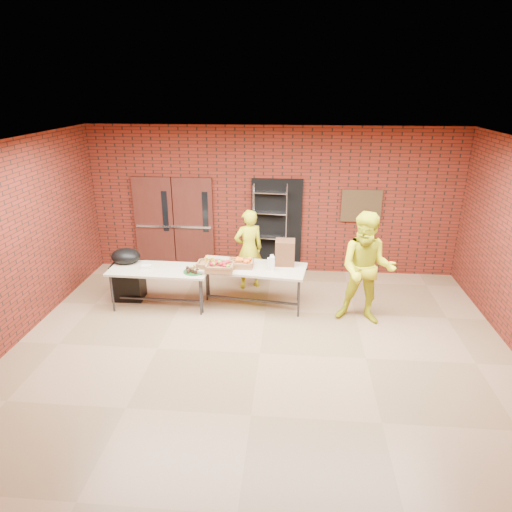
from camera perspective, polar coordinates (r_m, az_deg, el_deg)
The scene contains 19 objects.
room at distance 6.64m, azimuth 0.52°, elevation -0.39°, with size 8.08×7.08×3.28m.
double_doors at distance 10.40m, azimuth -10.19°, elevation 4.00°, with size 1.78×0.12×2.10m.
dark_doorway at distance 10.08m, azimuth 2.59°, elevation 3.75°, with size 1.10×0.06×2.10m, color black.
bronze_plaque at distance 10.03m, azimuth 13.02°, elevation 6.12°, with size 0.85×0.04×0.70m, color #46331C.
wire_rack at distance 9.97m, azimuth 1.74°, elevation 3.27°, with size 0.73×0.24×2.00m, color #ACAAB1, non-canonical shape.
table_left at distance 8.71m, azimuth -11.98°, elevation -1.94°, with size 1.87×0.82×0.76m.
table_right at distance 8.47m, azimuth -0.56°, elevation -1.77°, with size 2.08×1.08×0.82m.
basket_bananas at distance 8.46m, azimuth -5.96°, elevation -0.99°, with size 0.40×0.31×0.12m.
basket_oranges at distance 8.44m, azimuth -1.92°, elevation -0.90°, with size 0.46×0.36×0.14m.
basket_apples at distance 8.29m, azimuth -4.54°, elevation -1.32°, with size 0.49×0.38×0.15m.
muffin_tray at distance 8.41m, azimuth -7.74°, elevation -1.71°, with size 0.39×0.39×0.10m.
napkin_box at distance 8.75m, azimuth -13.56°, elevation -1.31°, with size 0.18×0.12×0.06m, color white.
coffee_dispenser at distance 8.49m, azimuth 3.65°, elevation 0.45°, with size 0.36×0.32×0.47m, color brown.
cup_stack_front at distance 8.27m, azimuth 1.67°, elevation -0.99°, with size 0.07×0.07×0.22m, color white.
cup_stack_mid at distance 8.23m, azimuth 2.03°, elevation -0.96°, with size 0.09×0.09×0.26m, color white.
cup_stack_back at distance 8.43m, azimuth 2.02°, elevation -0.57°, with size 0.07×0.07×0.22m, color white.
covered_grill at distance 9.24m, azimuth -15.75°, elevation -2.14°, with size 0.59×0.50×1.04m.
volunteer_woman at distance 9.29m, azimuth -0.92°, elevation 0.85°, with size 0.61×0.40×1.66m, color #C8CD16.
volunteer_man at distance 8.08m, azimuth 13.67°, elevation -1.58°, with size 0.98×0.76×2.01m, color #C8CD16.
Camera 1 is at (0.47, -6.17, 3.99)m, focal length 32.00 mm.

